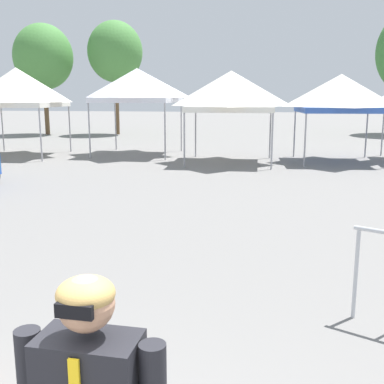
% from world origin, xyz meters
% --- Properties ---
extents(canopy_tent_left_of_center, '(3.42, 3.42, 3.55)m').
position_xyz_m(canopy_tent_left_of_center, '(-8.95, 17.06, 2.77)').
color(canopy_tent_left_of_center, '#9E9EA3').
rests_on(canopy_tent_left_of_center, ground).
extents(canopy_tent_behind_center, '(3.31, 3.31, 3.54)m').
position_xyz_m(canopy_tent_behind_center, '(-4.26, 18.22, 2.85)').
color(canopy_tent_behind_center, '#9E9EA3').
rests_on(canopy_tent_behind_center, ground).
extents(canopy_tent_far_left, '(3.18, 3.18, 3.33)m').
position_xyz_m(canopy_tent_far_left, '(-0.24, 16.34, 2.60)').
color(canopy_tent_far_left, '#9E9EA3').
rests_on(canopy_tent_far_left, ground).
extents(canopy_tent_center, '(3.19, 3.19, 3.22)m').
position_xyz_m(canopy_tent_center, '(3.72, 17.15, 2.53)').
color(canopy_tent_center, '#9E9EA3').
rests_on(canopy_tent_center, ground).
extents(tree_behind_tents_right, '(3.39, 3.39, 6.97)m').
position_xyz_m(tree_behind_tents_right, '(-8.36, 28.22, 5.08)').
color(tree_behind_tents_right, brown).
rests_on(tree_behind_tents_right, ground).
extents(tree_behind_tents_center, '(3.63, 3.63, 6.79)m').
position_xyz_m(tree_behind_tents_center, '(-12.73, 27.42, 4.77)').
color(tree_behind_tents_center, brown).
rests_on(tree_behind_tents_center, ground).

